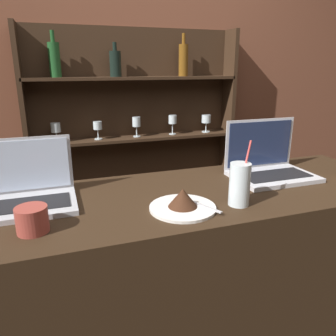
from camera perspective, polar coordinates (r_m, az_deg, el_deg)
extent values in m
cube|color=black|center=(1.54, 6.33, -20.84)|extent=(1.68, 0.59, 0.97)
cube|color=brown|center=(2.48, -6.57, 15.19)|extent=(7.00, 0.06, 2.70)
cube|color=#332114|center=(2.38, -22.95, 1.62)|extent=(0.03, 0.18, 1.70)
cube|color=#332114|center=(2.70, 10.06, 4.45)|extent=(0.03, 0.18, 1.70)
cube|color=#332114|center=(2.51, -5.84, 3.68)|extent=(1.51, 0.02, 1.70)
cube|color=#332114|center=(2.54, -5.18, -4.20)|extent=(1.47, 0.18, 0.02)
cube|color=#332114|center=(2.42, -5.45, 5.21)|extent=(1.47, 0.18, 0.02)
cube|color=#332114|center=(2.37, -5.75, 15.31)|extent=(1.47, 0.18, 0.02)
cylinder|color=silver|center=(2.35, -18.76, 4.35)|extent=(0.06, 0.06, 0.01)
cylinder|color=silver|center=(2.34, -18.84, 5.17)|extent=(0.01, 0.01, 0.06)
cylinder|color=silver|center=(2.33, -18.99, 6.68)|extent=(0.06, 0.06, 0.06)
cylinder|color=silver|center=(2.37, -12.03, 4.97)|extent=(0.05, 0.05, 0.01)
cylinder|color=silver|center=(2.36, -12.08, 5.82)|extent=(0.01, 0.01, 0.07)
cylinder|color=silver|center=(2.35, -12.17, 7.26)|extent=(0.06, 0.06, 0.06)
cylinder|color=silver|center=(2.41, -5.46, 5.51)|extent=(0.05, 0.05, 0.01)
cylinder|color=silver|center=(2.41, -5.48, 6.40)|extent=(0.01, 0.01, 0.07)
cylinder|color=silver|center=(2.40, -5.53, 8.03)|extent=(0.06, 0.06, 0.07)
cylinder|color=silver|center=(2.49, 0.79, 5.96)|extent=(0.05, 0.05, 0.01)
cylinder|color=silver|center=(2.49, 0.79, 6.88)|extent=(0.01, 0.01, 0.08)
cylinder|color=silver|center=(2.47, 0.80, 8.48)|extent=(0.06, 0.06, 0.06)
cylinder|color=silver|center=(2.60, 6.60, 6.31)|extent=(0.06, 0.06, 0.01)
cylinder|color=silver|center=(2.59, 6.62, 7.10)|extent=(0.01, 0.01, 0.07)
cylinder|color=silver|center=(2.58, 6.67, 8.51)|extent=(0.07, 0.07, 0.06)
cylinder|color=black|center=(2.34, -9.15, 17.44)|extent=(0.08, 0.08, 0.17)
cylinder|color=black|center=(2.34, -9.29, 20.15)|extent=(0.03, 0.03, 0.06)
cylinder|color=#1E4C23|center=(2.30, -19.15, 17.33)|extent=(0.07, 0.07, 0.21)
cylinder|color=#1E4C23|center=(2.31, -19.51, 20.82)|extent=(0.03, 0.03, 0.07)
cylinder|color=brown|center=(2.47, 2.69, 18.21)|extent=(0.07, 0.07, 0.22)
cylinder|color=brown|center=(2.48, 2.74, 21.57)|extent=(0.02, 0.02, 0.07)
cube|color=#ADADB2|center=(1.23, -22.51, -5.98)|extent=(0.29, 0.24, 0.02)
cube|color=black|center=(1.22, -22.59, -5.73)|extent=(0.25, 0.13, 0.00)
cube|color=#ADADB2|center=(1.31, -22.84, 0.55)|extent=(0.29, 0.00, 0.21)
cube|color=silver|center=(1.31, -22.84, 0.52)|extent=(0.27, 0.01, 0.19)
cube|color=silver|center=(1.50, 17.82, -1.41)|extent=(0.35, 0.24, 0.02)
cube|color=black|center=(1.49, 18.13, -1.16)|extent=(0.30, 0.13, 0.00)
cube|color=silver|center=(1.56, 15.64, 4.14)|extent=(0.35, 0.00, 0.23)
cube|color=#1E2847|center=(1.56, 15.69, 4.12)|extent=(0.32, 0.01, 0.20)
cylinder|color=silver|center=(1.13, 2.56, -6.93)|extent=(0.23, 0.23, 0.01)
cone|color=#381E11|center=(1.12, 2.59, -5.18)|extent=(0.10, 0.10, 0.06)
cube|color=#B7B7BC|center=(1.14, 5.87, -6.46)|extent=(0.08, 0.16, 0.00)
cylinder|color=silver|center=(1.17, 12.36, -2.81)|extent=(0.07, 0.07, 0.15)
cylinder|color=#E04C47|center=(1.16, 13.02, -0.88)|extent=(0.05, 0.01, 0.23)
cylinder|color=#993D33|center=(1.05, -22.58, -8.30)|extent=(0.09, 0.09, 0.08)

